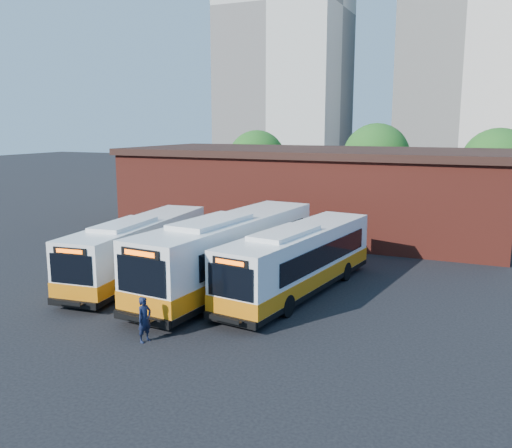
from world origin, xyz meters
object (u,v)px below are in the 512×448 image
at_px(bus_east, 299,262).
at_px(transit_worker, 144,319).
at_px(bus_mideast, 230,255).
at_px(bus_midwest, 140,251).

height_order(bus_east, transit_worker, bus_east).
bearing_deg(bus_mideast, bus_midwest, -170.99).
bearing_deg(bus_midwest, transit_worker, -59.20).
distance_m(bus_midwest, bus_east, 8.77).
distance_m(bus_midwest, transit_worker, 9.01).
height_order(bus_midwest, bus_mideast, bus_mideast).
relative_size(bus_midwest, transit_worker, 6.98).
bearing_deg(bus_east, bus_midwest, -165.51).
distance_m(bus_mideast, transit_worker, 7.60).
bearing_deg(bus_midwest, bus_mideast, -2.11).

